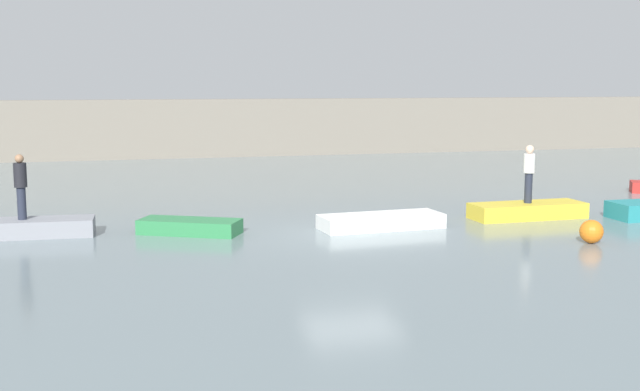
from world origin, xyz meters
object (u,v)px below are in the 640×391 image
rowboat_green (190,227)px  person_white_shirt (529,171)px  mooring_buoy (591,232)px  rowboat_yellow (528,211)px  rowboat_grey (23,228)px  rowboat_white (381,221)px  person_dark_shirt (21,184)px

rowboat_green → person_white_shirt: person_white_shirt is taller
person_white_shirt → mooring_buoy: 3.82m
rowboat_yellow → mooring_buoy: (-0.31, -3.65, 0.07)m
rowboat_grey → rowboat_white: size_ratio=1.05×
rowboat_white → person_dark_shirt: person_dark_shirt is taller
rowboat_grey → rowboat_white: bearing=-4.8°
rowboat_green → rowboat_white: rowboat_white is taller
rowboat_yellow → person_dark_shirt: (-13.86, 0.80, 1.14)m
rowboat_grey → rowboat_green: (4.16, -0.70, -0.03)m
rowboat_green → mooring_buoy: mooring_buoy is taller
rowboat_grey → person_white_shirt: person_white_shirt is taller
person_white_shirt → rowboat_green: bearing=179.4°
rowboat_grey → rowboat_green: 4.21m
rowboat_yellow → person_dark_shirt: 13.93m
rowboat_yellow → person_dark_shirt: size_ratio=2.02×
rowboat_yellow → mooring_buoy: mooring_buoy is taller
rowboat_grey → mooring_buoy: bearing=-15.3°
rowboat_grey → mooring_buoy: size_ratio=6.07×
rowboat_white → person_dark_shirt: size_ratio=2.00×
person_dark_shirt → mooring_buoy: size_ratio=2.89×
rowboat_yellow → rowboat_white: bearing=-176.1°
rowboat_grey → mooring_buoy: mooring_buoy is taller
rowboat_green → rowboat_white: bearing=21.3°
rowboat_green → person_white_shirt: (9.70, -0.10, 1.20)m
rowboat_grey → rowboat_yellow: (13.86, -0.80, 0.00)m
mooring_buoy → rowboat_grey: bearing=161.8°
rowboat_green → rowboat_grey: bearing=-162.1°
rowboat_white → rowboat_yellow: 4.65m
rowboat_yellow → rowboat_grey: bearing=175.3°
person_dark_shirt → mooring_buoy: (13.55, -4.45, -1.08)m
person_dark_shirt → person_white_shirt: size_ratio=0.99×
rowboat_green → mooring_buoy: bearing=5.6°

